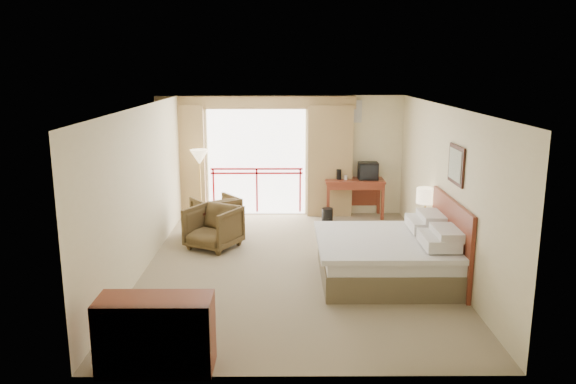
{
  "coord_description": "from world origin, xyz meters",
  "views": [
    {
      "loc": [
        -0.15,
        -9.07,
        3.33
      ],
      "look_at": [
        -0.1,
        0.4,
        1.2
      ],
      "focal_mm": 35.0,
      "sensor_mm": 36.0,
      "label": 1
    }
  ],
  "objects_px": {
    "armchair_near": "(214,248)",
    "side_table": "(198,220)",
    "wastebasket": "(327,215)",
    "tv": "(368,171)",
    "bed": "(389,256)",
    "armchair_far": "(217,232)",
    "nightstand": "(424,237)",
    "desk": "(354,187)",
    "dresser": "(156,334)",
    "table_lamp": "(426,196)",
    "floor_lamp": "(199,160)"
  },
  "relations": [
    {
      "from": "bed",
      "to": "nightstand",
      "type": "distance_m",
      "value": 1.58
    },
    {
      "from": "table_lamp",
      "to": "tv",
      "type": "relative_size",
      "value": 1.38
    },
    {
      "from": "desk",
      "to": "tv",
      "type": "bearing_deg",
      "value": -12.08
    },
    {
      "from": "nightstand",
      "to": "floor_lamp",
      "type": "relative_size",
      "value": 0.37
    },
    {
      "from": "tv",
      "to": "side_table",
      "type": "relative_size",
      "value": 0.74
    },
    {
      "from": "bed",
      "to": "armchair_near",
      "type": "xyz_separation_m",
      "value": [
        -2.99,
        1.58,
        -0.38
      ]
    },
    {
      "from": "nightstand",
      "to": "desk",
      "type": "height_order",
      "value": "desk"
    },
    {
      "from": "table_lamp",
      "to": "armchair_near",
      "type": "distance_m",
      "value": 4.02
    },
    {
      "from": "table_lamp",
      "to": "desk",
      "type": "height_order",
      "value": "table_lamp"
    },
    {
      "from": "armchair_near",
      "to": "side_table",
      "type": "height_order",
      "value": "side_table"
    },
    {
      "from": "armchair_far",
      "to": "side_table",
      "type": "distance_m",
      "value": 0.7
    },
    {
      "from": "floor_lamp",
      "to": "dresser",
      "type": "xyz_separation_m",
      "value": [
        0.41,
        -6.22,
        -0.93
      ]
    },
    {
      "from": "dresser",
      "to": "armchair_far",
      "type": "bearing_deg",
      "value": 91.13
    },
    {
      "from": "table_lamp",
      "to": "bed",
      "type": "bearing_deg",
      "value": -123.22
    },
    {
      "from": "nightstand",
      "to": "desk",
      "type": "distance_m",
      "value": 2.77
    },
    {
      "from": "desk",
      "to": "side_table",
      "type": "bearing_deg",
      "value": -151.86
    },
    {
      "from": "nightstand",
      "to": "armchair_near",
      "type": "bearing_deg",
      "value": 176.96
    },
    {
      "from": "table_lamp",
      "to": "tv",
      "type": "distance_m",
      "value": 2.54
    },
    {
      "from": "side_table",
      "to": "bed",
      "type": "bearing_deg",
      "value": -32.1
    },
    {
      "from": "tv",
      "to": "dresser",
      "type": "height_order",
      "value": "tv"
    },
    {
      "from": "desk",
      "to": "armchair_near",
      "type": "relative_size",
      "value": 1.51
    },
    {
      "from": "tv",
      "to": "dresser",
      "type": "xyz_separation_m",
      "value": [
        -3.29,
        -6.53,
        -0.63
      ]
    },
    {
      "from": "desk",
      "to": "armchair_far",
      "type": "bearing_deg",
      "value": -156.98
    },
    {
      "from": "wastebasket",
      "to": "side_table",
      "type": "bearing_deg",
      "value": -154.61
    },
    {
      "from": "nightstand",
      "to": "wastebasket",
      "type": "height_order",
      "value": "nightstand"
    },
    {
      "from": "side_table",
      "to": "dresser",
      "type": "xyz_separation_m",
      "value": [
        0.27,
        -4.84,
        0.03
      ]
    },
    {
      "from": "wastebasket",
      "to": "armchair_near",
      "type": "height_order",
      "value": "armchair_near"
    },
    {
      "from": "armchair_far",
      "to": "armchair_near",
      "type": "relative_size",
      "value": 0.95
    },
    {
      "from": "wastebasket",
      "to": "dresser",
      "type": "xyz_separation_m",
      "value": [
        -2.36,
        -6.09,
        0.27
      ]
    },
    {
      "from": "table_lamp",
      "to": "wastebasket",
      "type": "xyz_separation_m",
      "value": [
        -1.61,
        2.01,
        -0.89
      ]
    },
    {
      "from": "bed",
      "to": "desk",
      "type": "distance_m",
      "value": 3.87
    },
    {
      "from": "wastebasket",
      "to": "tv",
      "type": "bearing_deg",
      "value": 25.23
    },
    {
      "from": "dresser",
      "to": "side_table",
      "type": "bearing_deg",
      "value": 94.64
    },
    {
      "from": "desk",
      "to": "bed",
      "type": "bearing_deg",
      "value": -88.59
    },
    {
      "from": "table_lamp",
      "to": "side_table",
      "type": "distance_m",
      "value": 4.36
    },
    {
      "from": "desk",
      "to": "armchair_far",
      "type": "height_order",
      "value": "desk"
    },
    {
      "from": "bed",
      "to": "armchair_near",
      "type": "distance_m",
      "value": 3.4
    },
    {
      "from": "wastebasket",
      "to": "dresser",
      "type": "height_order",
      "value": "dresser"
    },
    {
      "from": "nightstand",
      "to": "dresser",
      "type": "height_order",
      "value": "dresser"
    },
    {
      "from": "armchair_near",
      "to": "nightstand",
      "type": "bearing_deg",
      "value": 25.02
    },
    {
      "from": "desk",
      "to": "tv",
      "type": "relative_size",
      "value": 3.07
    },
    {
      "from": "table_lamp",
      "to": "armchair_near",
      "type": "relative_size",
      "value": 0.68
    },
    {
      "from": "desk",
      "to": "tv",
      "type": "distance_m",
      "value": 0.49
    },
    {
      "from": "floor_lamp",
      "to": "dresser",
      "type": "height_order",
      "value": "floor_lamp"
    },
    {
      "from": "bed",
      "to": "dresser",
      "type": "distance_m",
      "value": 4.13
    },
    {
      "from": "armchair_near",
      "to": "floor_lamp",
      "type": "distance_m",
      "value": 2.4
    },
    {
      "from": "nightstand",
      "to": "tv",
      "type": "distance_m",
      "value": 2.7
    },
    {
      "from": "desk",
      "to": "armchair_near",
      "type": "xyz_separation_m",
      "value": [
        -2.89,
        -2.28,
        -0.67
      ]
    },
    {
      "from": "tv",
      "to": "wastebasket",
      "type": "distance_m",
      "value": 1.36
    },
    {
      "from": "nightstand",
      "to": "wastebasket",
      "type": "xyz_separation_m",
      "value": [
        -1.61,
        2.06,
        -0.14
      ]
    }
  ]
}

